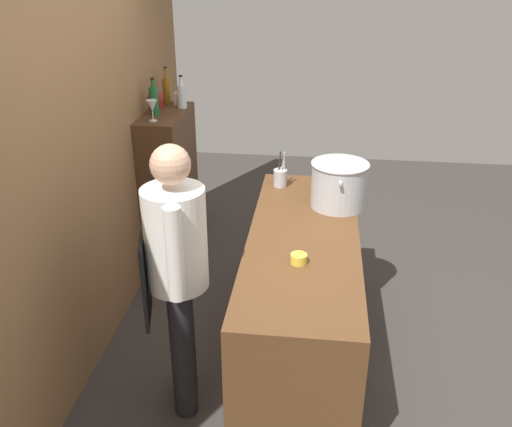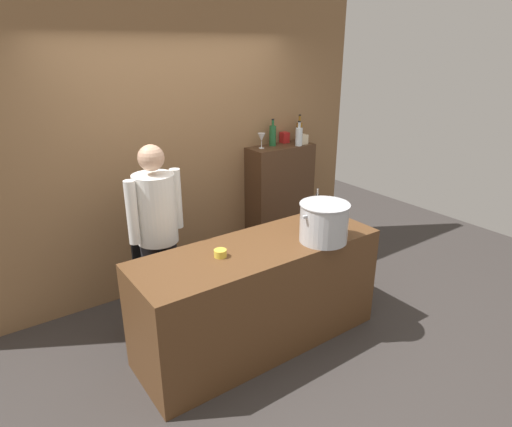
# 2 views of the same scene
# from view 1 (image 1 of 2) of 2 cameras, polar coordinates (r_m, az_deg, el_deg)

# --- Properties ---
(ground_plane) EXTENTS (8.00, 8.00, 0.00)m
(ground_plane) POSITION_cam_1_polar(r_m,az_deg,el_deg) (4.00, 4.46, -13.74)
(ground_plane) COLOR #383330
(brick_back_panel) EXTENTS (4.40, 0.10, 3.00)m
(brick_back_panel) POSITION_cam_1_polar(r_m,az_deg,el_deg) (3.58, -17.85, 7.62)
(brick_back_panel) COLOR olive
(brick_back_panel) RESTS_ON ground_plane
(prep_counter) EXTENTS (2.05, 0.70, 0.90)m
(prep_counter) POSITION_cam_1_polar(r_m,az_deg,el_deg) (3.73, 4.70, -8.39)
(prep_counter) COLOR brown
(prep_counter) RESTS_ON ground_plane
(bar_cabinet) EXTENTS (0.76, 0.32, 1.34)m
(bar_cabinet) POSITION_cam_1_polar(r_m,az_deg,el_deg) (4.81, -8.87, 2.52)
(bar_cabinet) COLOR #472D1C
(bar_cabinet) RESTS_ON ground_plane
(chef) EXTENTS (0.52, 0.39, 1.66)m
(chef) POSITION_cam_1_polar(r_m,az_deg,el_deg) (3.07, -8.21, -5.32)
(chef) COLOR black
(chef) RESTS_ON ground_plane
(stockpot_large) EXTENTS (0.46, 0.40, 0.32)m
(stockpot_large) POSITION_cam_1_polar(r_m,az_deg,el_deg) (3.87, 8.57, 2.96)
(stockpot_large) COLOR #B7BABF
(stockpot_large) RESTS_ON prep_counter
(utensil_crock) EXTENTS (0.10, 0.10, 0.28)m
(utensil_crock) POSITION_cam_1_polar(r_m,az_deg,el_deg) (4.20, 2.54, 3.78)
(utensil_crock) COLOR #B7BABF
(utensil_crock) RESTS_ON prep_counter
(butter_jar) EXTENTS (0.10, 0.10, 0.06)m
(butter_jar) POSITION_cam_1_polar(r_m,az_deg,el_deg) (3.19, 4.44, -4.68)
(butter_jar) COLOR yellow
(butter_jar) RESTS_ON prep_counter
(wine_bottle_clear) EXTENTS (0.08, 0.08, 0.27)m
(wine_bottle_clear) POSITION_cam_1_polar(r_m,az_deg,el_deg) (4.69, -7.69, 12.00)
(wine_bottle_clear) COLOR silver
(wine_bottle_clear) RESTS_ON bar_cabinet
(wine_bottle_green) EXTENTS (0.07, 0.07, 0.29)m
(wine_bottle_green) POSITION_cam_1_polar(r_m,az_deg,el_deg) (4.51, -10.50, 11.42)
(wine_bottle_green) COLOR #1E592D
(wine_bottle_green) RESTS_ON bar_cabinet
(wine_bottle_amber) EXTENTS (0.07, 0.07, 0.30)m
(wine_bottle_amber) POSITION_cam_1_polar(r_m,az_deg,el_deg) (4.87, -9.22, 12.52)
(wine_bottle_amber) COLOR #8C5919
(wine_bottle_amber) RESTS_ON bar_cabinet
(wine_glass_tall) EXTENTS (0.08, 0.08, 0.16)m
(wine_glass_tall) POSITION_cam_1_polar(r_m,az_deg,el_deg) (4.34, -10.69, 10.83)
(wine_glass_tall) COLOR silver
(wine_glass_tall) RESTS_ON bar_cabinet
(spice_tin_cream) EXTENTS (0.09, 0.09, 0.11)m
(spice_tin_cream) POSITION_cam_1_polar(r_m,az_deg,el_deg) (4.80, -7.84, 11.68)
(spice_tin_cream) COLOR beige
(spice_tin_cream) RESTS_ON bar_cabinet
(spice_tin_red) EXTENTS (0.08, 0.08, 0.12)m
(spice_tin_red) POSITION_cam_1_polar(r_m,az_deg,el_deg) (4.73, -10.25, 11.39)
(spice_tin_red) COLOR red
(spice_tin_red) RESTS_ON bar_cabinet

